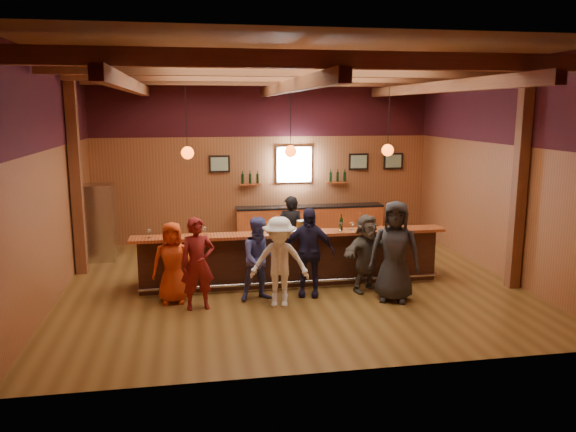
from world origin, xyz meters
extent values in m
plane|color=brown|center=(0.00, 0.00, 0.00)|extent=(9.00, 9.00, 0.00)
cube|color=brown|center=(0.00, 4.00, 2.25)|extent=(9.00, 0.04, 4.50)
cube|color=brown|center=(0.00, -4.00, 2.25)|extent=(9.00, 0.04, 4.50)
cube|color=brown|center=(-4.50, 0.00, 2.25)|extent=(0.04, 8.00, 4.50)
cube|color=brown|center=(4.50, 0.00, 2.25)|extent=(0.04, 8.00, 4.50)
cube|color=brown|center=(0.00, 0.00, 4.50)|extent=(9.00, 8.00, 0.04)
cube|color=#380F15|center=(0.00, 3.98, 3.65)|extent=(9.00, 0.01, 1.70)
cube|color=#380F15|center=(-4.48, 0.00, 3.65)|extent=(0.01, 8.00, 1.70)
cube|color=#380F15|center=(4.48, 0.00, 3.65)|extent=(0.01, 8.00, 1.70)
cube|color=brown|center=(-4.35, 1.50, 2.25)|extent=(0.22, 0.22, 4.50)
cube|color=brown|center=(4.35, -1.00, 2.25)|extent=(0.22, 0.22, 4.50)
cube|color=brown|center=(0.00, -3.00, 4.20)|extent=(8.80, 0.20, 0.25)
cube|color=brown|center=(0.00, -1.00, 4.20)|extent=(8.80, 0.20, 0.25)
cube|color=brown|center=(0.00, 1.00, 4.20)|extent=(8.80, 0.20, 0.25)
cube|color=brown|center=(0.00, 3.00, 4.20)|extent=(8.80, 0.20, 0.25)
cube|color=brown|center=(-3.00, 0.00, 3.95)|extent=(0.18, 7.80, 0.22)
cube|color=brown|center=(0.00, 0.00, 3.95)|extent=(0.18, 7.80, 0.22)
cube|color=brown|center=(3.00, 0.00, 3.95)|extent=(0.18, 7.80, 0.22)
cube|color=black|center=(0.00, 0.00, 0.53)|extent=(6.00, 0.60, 1.05)
cube|color=#9B3F1C|center=(0.00, -0.18, 1.08)|extent=(6.30, 0.50, 0.06)
cube|color=black|center=(0.00, 0.38, 0.93)|extent=(6.00, 0.48, 0.05)
cube|color=black|center=(0.00, 0.38, 0.45)|extent=(6.00, 0.48, 0.90)
cube|color=silver|center=(2.00, 0.38, 0.88)|extent=(0.45, 0.40, 0.14)
cube|color=silver|center=(2.50, 0.38, 0.88)|extent=(0.45, 0.40, 0.14)
cylinder|color=silver|center=(0.00, -0.42, 0.15)|extent=(6.00, 0.06, 0.06)
cube|color=#9B3F1C|center=(1.20, 3.72, 0.45)|extent=(4.00, 0.50, 0.90)
cube|color=black|center=(1.20, 3.72, 0.93)|extent=(4.00, 0.52, 0.05)
cube|color=silver|center=(0.80, 3.95, 2.05)|extent=(0.95, 0.08, 0.95)
cube|color=white|center=(0.80, 3.90, 2.05)|extent=(0.78, 0.01, 0.78)
cube|color=black|center=(-1.20, 3.94, 2.10)|extent=(0.55, 0.04, 0.45)
cube|color=silver|center=(-1.20, 3.92, 2.10)|extent=(0.45, 0.01, 0.35)
cube|color=black|center=(2.60, 3.94, 2.10)|extent=(0.55, 0.04, 0.45)
cube|color=silver|center=(2.60, 3.92, 2.10)|extent=(0.45, 0.01, 0.35)
cube|color=black|center=(3.60, 3.94, 2.10)|extent=(0.55, 0.04, 0.45)
cube|color=silver|center=(3.60, 3.92, 2.10)|extent=(0.45, 0.01, 0.35)
cube|color=#9B3F1C|center=(-0.40, 3.88, 1.55)|extent=(0.60, 0.18, 0.04)
cylinder|color=black|center=(-0.60, 3.88, 1.70)|extent=(0.07, 0.07, 0.26)
cylinder|color=black|center=(-0.40, 3.88, 1.70)|extent=(0.07, 0.07, 0.26)
cylinder|color=black|center=(-0.20, 3.88, 1.70)|extent=(0.07, 0.07, 0.26)
cube|color=#9B3F1C|center=(2.00, 3.88, 1.55)|extent=(0.60, 0.18, 0.04)
cylinder|color=black|center=(1.80, 3.88, 1.70)|extent=(0.07, 0.07, 0.26)
cylinder|color=black|center=(2.00, 3.88, 1.70)|extent=(0.07, 0.07, 0.26)
cylinder|color=black|center=(2.20, 3.88, 1.70)|extent=(0.07, 0.07, 0.26)
cylinder|color=black|center=(-2.00, 0.00, 3.33)|extent=(0.01, 0.01, 1.25)
sphere|color=#FC4D0C|center=(-2.00, 0.00, 2.70)|extent=(0.24, 0.24, 0.24)
cylinder|color=black|center=(0.00, 0.00, 3.33)|extent=(0.01, 0.01, 1.25)
sphere|color=#FC4D0C|center=(0.00, 0.00, 2.70)|extent=(0.24, 0.24, 0.24)
cylinder|color=black|center=(2.00, 0.00, 3.33)|extent=(0.01, 0.01, 1.25)
sphere|color=#FC4D0C|center=(2.00, 0.00, 2.70)|extent=(0.24, 0.24, 0.24)
cube|color=silver|center=(-4.10, 2.60, 0.90)|extent=(0.70, 0.70, 1.80)
imported|color=red|center=(-2.33, -0.75, 0.75)|extent=(0.76, 0.51, 1.51)
imported|color=maroon|center=(-1.88, -1.18, 0.83)|extent=(0.65, 0.48, 1.66)
imported|color=#4A4E95|center=(-0.73, -0.90, 0.79)|extent=(0.86, 0.72, 1.58)
imported|color=white|center=(-0.43, -1.28, 0.82)|extent=(1.17, 0.84, 1.64)
imported|color=#1F1C39|center=(0.20, -0.81, 0.85)|extent=(1.08, 0.67, 1.71)
imported|color=#534B42|center=(1.38, -0.73, 0.77)|extent=(1.47, 1.07, 1.53)
imported|color=#28272A|center=(1.71, -1.35, 0.94)|extent=(1.08, 0.91, 1.88)
imported|color=black|center=(0.20, 1.14, 0.82)|extent=(0.63, 0.44, 1.64)
cylinder|color=olive|center=(0.19, -0.19, 1.23)|extent=(0.21, 0.21, 0.23)
cylinder|color=black|center=(0.38, -0.10, 1.23)|extent=(0.07, 0.07, 0.24)
cylinder|color=black|center=(0.38, -0.10, 1.39)|extent=(0.02, 0.02, 0.08)
cylinder|color=black|center=(1.02, -0.13, 1.23)|extent=(0.07, 0.07, 0.24)
cylinder|color=black|center=(1.02, -0.13, 1.39)|extent=(0.02, 0.02, 0.08)
cylinder|color=silver|center=(-2.77, -0.20, 1.11)|extent=(0.07, 0.07, 0.01)
cylinder|color=silver|center=(-2.77, -0.20, 1.17)|extent=(0.01, 0.01, 0.10)
sphere|color=silver|center=(-2.77, -0.20, 1.25)|extent=(0.08, 0.08, 0.08)
cylinder|color=silver|center=(-1.93, -0.27, 1.11)|extent=(0.07, 0.07, 0.01)
cylinder|color=silver|center=(-1.93, -0.27, 1.17)|extent=(0.01, 0.01, 0.11)
sphere|color=silver|center=(-1.93, -0.27, 1.26)|extent=(0.08, 0.08, 0.08)
cylinder|color=silver|center=(-1.72, -0.20, 1.11)|extent=(0.07, 0.07, 0.01)
cylinder|color=silver|center=(-1.72, -0.20, 1.17)|extent=(0.01, 0.01, 0.11)
sphere|color=silver|center=(-1.72, -0.20, 1.26)|extent=(0.08, 0.08, 0.08)
cylinder|color=silver|center=(-0.79, -0.18, 1.11)|extent=(0.07, 0.07, 0.01)
cylinder|color=silver|center=(-0.79, -0.18, 1.17)|extent=(0.01, 0.01, 0.11)
sphere|color=silver|center=(-0.79, -0.18, 1.26)|extent=(0.09, 0.09, 0.09)
cylinder|color=silver|center=(-0.24, -0.16, 1.11)|extent=(0.08, 0.08, 0.01)
cylinder|color=silver|center=(-0.24, -0.16, 1.17)|extent=(0.01, 0.01, 0.11)
sphere|color=silver|center=(-0.24, -0.16, 1.26)|extent=(0.09, 0.09, 0.09)
cylinder|color=silver|center=(0.98, -0.21, 1.11)|extent=(0.07, 0.07, 0.01)
cylinder|color=silver|center=(0.98, -0.21, 1.17)|extent=(0.01, 0.01, 0.10)
sphere|color=silver|center=(0.98, -0.21, 1.25)|extent=(0.08, 0.08, 0.08)
cylinder|color=silver|center=(1.23, -0.17, 1.11)|extent=(0.07, 0.07, 0.01)
cylinder|color=silver|center=(1.23, -0.17, 1.16)|extent=(0.01, 0.01, 0.09)
sphere|color=silver|center=(1.23, -0.17, 1.24)|extent=(0.07, 0.07, 0.07)
cylinder|color=silver|center=(2.04, -0.12, 1.11)|extent=(0.08, 0.08, 0.01)
cylinder|color=silver|center=(2.04, -0.12, 1.17)|extent=(0.01, 0.01, 0.11)
sphere|color=silver|center=(2.04, -0.12, 1.26)|extent=(0.09, 0.09, 0.09)
camera|label=1|loc=(-1.95, -10.90, 3.52)|focal=35.00mm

